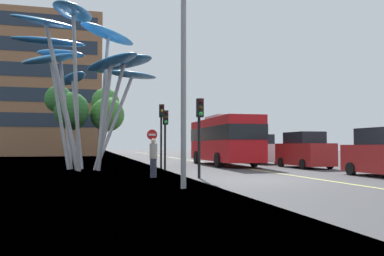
{
  "coord_description": "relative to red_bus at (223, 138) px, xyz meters",
  "views": [
    {
      "loc": [
        -6.97,
        -15.05,
        1.41
      ],
      "look_at": [
        -0.79,
        9.17,
        2.5
      ],
      "focal_mm": 37.28,
      "sensor_mm": 36.0,
      "label": 1
    }
  ],
  "objects": [
    {
      "name": "ground",
      "position": [
        -2.92,
        -11.96,
        -1.97
      ],
      "size": [
        120.0,
        240.0,
        0.1
      ],
      "color": "#424244"
    },
    {
      "name": "red_bus",
      "position": [
        0.0,
        0.0,
        0.0
      ],
      "size": [
        2.87,
        9.89,
        3.52
      ],
      "color": "red",
      "rests_on": "ground"
    },
    {
      "name": "leaf_sculpture",
      "position": [
        -9.62,
        -3.19,
        4.52
      ],
      "size": [
        8.55,
        8.5,
        8.76
      ],
      "color": "#9EA0A5",
      "rests_on": "ground"
    },
    {
      "name": "traffic_light_kerb_near",
      "position": [
        -4.68,
        -10.6,
        0.55
      ],
      "size": [
        0.28,
        0.42,
        3.41
      ],
      "color": "black",
      "rests_on": "ground"
    },
    {
      "name": "traffic_light_kerb_far",
      "position": [
        -5.12,
        -4.88,
        0.53
      ],
      "size": [
        0.28,
        0.42,
        3.38
      ],
      "color": "black",
      "rests_on": "ground"
    },
    {
      "name": "traffic_light_island_mid",
      "position": [
        -5.01,
        -2.98,
        0.9
      ],
      "size": [
        0.28,
        0.42,
        3.91
      ],
      "color": "black",
      "rests_on": "ground"
    },
    {
      "name": "car_parked_mid",
      "position": [
        3.79,
        -4.52,
        -0.87
      ],
      "size": [
        1.99,
        4.47,
        2.24
      ],
      "color": "maroon",
      "rests_on": "ground"
    },
    {
      "name": "car_parked_far",
      "position": [
        3.48,
        1.76,
        -0.87
      ],
      "size": [
        2.01,
        4.02,
        2.25
      ],
      "color": "silver",
      "rests_on": "ground"
    },
    {
      "name": "car_side_street",
      "position": [
        3.54,
        8.6,
        -0.85
      ],
      "size": [
        1.99,
        4.02,
        2.31
      ],
      "color": "maroon",
      "rests_on": "ground"
    },
    {
      "name": "street_lamp",
      "position": [
        -5.95,
        -14.31,
        3.17
      ],
      "size": [
        1.52,
        0.44,
        8.08
      ],
      "color": "gray",
      "rests_on": "ground"
    },
    {
      "name": "tree_pavement_near",
      "position": [
        -7.63,
        13.95,
        3.03
      ],
      "size": [
        3.33,
        5.2,
        7.37
      ],
      "color": "brown",
      "rests_on": "ground"
    },
    {
      "name": "tree_pavement_far",
      "position": [
        -11.26,
        12.59,
        2.91
      ],
      "size": [
        4.12,
        4.44,
        7.06
      ],
      "color": "brown",
      "rests_on": "ground"
    },
    {
      "name": "pedestrian",
      "position": [
        -6.53,
        -9.62,
        -1.06
      ],
      "size": [
        0.34,
        0.34,
        1.71
      ],
      "color": "#2D3342",
      "rests_on": "ground"
    },
    {
      "name": "no_entry_sign",
      "position": [
        -5.77,
        -4.19,
        -0.37
      ],
      "size": [
        0.6,
        0.12,
        2.32
      ],
      "color": "gray",
      "rests_on": "ground"
    },
    {
      "name": "backdrop_building",
      "position": [
        -18.52,
        32.95,
        7.74
      ],
      "size": [
        21.43,
        11.97,
        19.32
      ],
      "color": "#8E6042",
      "rests_on": "ground"
    }
  ]
}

